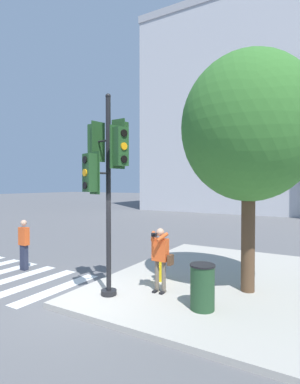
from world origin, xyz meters
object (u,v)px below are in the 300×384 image
at_px(traffic_signal_pole, 107,164).
at_px(street_tree, 249,128).
at_px(trash_bin, 202,287).
at_px(pedestrian_distant, 24,243).
at_px(person_photographer, 161,254).
at_px(fire_hydrant, 160,267).

height_order(traffic_signal_pole, street_tree, street_tree).
height_order(traffic_signal_pole, trash_bin, traffic_signal_pole).
xyz_separation_m(traffic_signal_pole, trash_bin, (2.36, 0.37, -2.77)).
bearing_deg(street_tree, pedestrian_distant, -168.59).
height_order(traffic_signal_pole, person_photographer, traffic_signal_pole).
bearing_deg(pedestrian_distant, fire_hydrant, 11.85).
height_order(person_photographer, street_tree, street_tree).
bearing_deg(street_tree, traffic_signal_pole, -145.40).
relative_size(person_photographer, trash_bin, 1.64).
bearing_deg(person_photographer, fire_hydrant, 119.05).
bearing_deg(person_photographer, traffic_signal_pole, -141.74).
xyz_separation_m(fire_hydrant, trash_bin, (1.74, -1.24, 0.09)).
bearing_deg(fire_hydrant, traffic_signal_pole, -111.16).
height_order(pedestrian_distant, trash_bin, pedestrian_distant).
bearing_deg(fire_hydrant, trash_bin, -35.53).
height_order(traffic_signal_pole, fire_hydrant, traffic_signal_pole).
bearing_deg(person_photographer, pedestrian_distant, -177.67).
distance_m(traffic_signal_pole, trash_bin, 3.66).
relative_size(pedestrian_distant, trash_bin, 1.70).
xyz_separation_m(person_photographer, trash_bin, (1.30, -0.46, -0.47)).
height_order(street_tree, fire_hydrant, street_tree).
relative_size(pedestrian_distant, fire_hydrant, 2.06).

